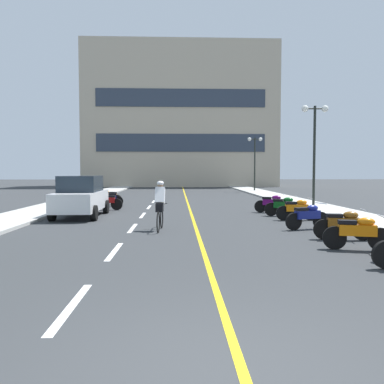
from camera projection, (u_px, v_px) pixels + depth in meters
ground_plane at (184, 203)px, 24.84m from camera, size 140.00×140.00×0.00m
curb_left at (82, 199)px, 27.56m from camera, size 2.40×72.00×0.12m
curb_right at (282, 198)px, 28.11m from camera, size 2.40×72.00×0.12m
lane_dash_0 at (71, 306)px, 5.81m from camera, size 0.14×2.20×0.01m
lane_dash_1 at (114, 251)px, 9.80m from camera, size 0.14×2.20×0.01m
lane_dash_2 at (133, 228)px, 13.79m from camera, size 0.14×2.20×0.01m
lane_dash_3 at (143, 215)px, 17.78m from camera, size 0.14×2.20×0.01m
lane_dash_4 at (149, 207)px, 21.77m from camera, size 0.14×2.20×0.01m
lane_dash_5 at (153, 202)px, 25.77m from camera, size 0.14×2.20×0.01m
lane_dash_6 at (157, 197)px, 29.76m from camera, size 0.14×2.20×0.01m
lane_dash_7 at (159, 194)px, 33.75m from camera, size 0.14×2.20×0.01m
lane_dash_8 at (161, 192)px, 37.74m from camera, size 0.14×2.20×0.01m
lane_dash_9 at (163, 190)px, 41.73m from camera, size 0.14×2.20×0.01m
lane_dash_10 at (164, 188)px, 45.72m from camera, size 0.14×2.20×0.01m
lane_dash_11 at (165, 187)px, 49.71m from camera, size 0.14×2.20×0.01m
centre_line_yellow at (187, 199)px, 27.85m from camera, size 0.12×66.00×0.01m
office_building at (181, 118)px, 52.45m from camera, size 25.10×8.45×18.54m
street_lamp_mid at (315, 133)px, 21.12m from camera, size 1.46×0.36×5.48m
street_lamp_far at (255, 152)px, 38.17m from camera, size 1.46×0.36×5.21m
parked_car_near at (81, 196)px, 17.14m from camera, size 1.95×4.22×1.82m
motorcycle_1 at (358, 232)px, 9.91m from camera, size 1.67×0.70×0.92m
motorcycle_2 at (344, 224)px, 11.39m from camera, size 1.69×0.62×0.92m
motorcycle_3 at (308, 216)px, 13.45m from camera, size 1.66×0.74×0.92m
motorcycle_4 at (297, 209)px, 15.93m from camera, size 1.70×0.60×0.92m
motorcycle_5 at (284, 206)px, 17.42m from camera, size 1.69×0.60×0.92m
motorcycle_6 at (272, 203)px, 18.84m from camera, size 1.67×0.71×0.92m
motorcycle_7 at (106, 201)px, 20.14m from camera, size 1.70×0.60×0.92m
motorcycle_8 at (108, 198)px, 22.04m from camera, size 1.69×0.60×0.92m
motorcycle_9 at (109, 197)px, 23.52m from camera, size 1.65×0.77×0.92m
cyclist_rider at (160, 204)px, 13.27m from camera, size 0.42×1.77×1.71m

